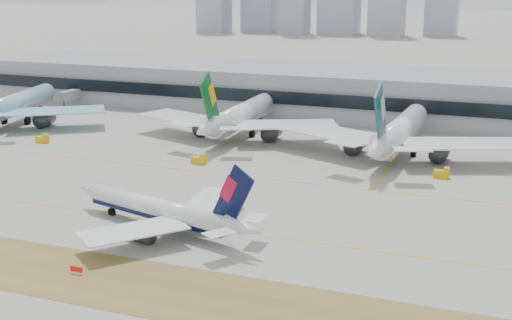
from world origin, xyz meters
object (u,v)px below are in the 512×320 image
at_px(terminal, 374,94).
at_px(widebody_korean, 13,106).
at_px(widebody_eva, 239,117).
at_px(widebody_cathay, 398,133).
at_px(taxiing_airliner, 164,211).

bearing_deg(terminal, widebody_korean, -151.05).
height_order(widebody_korean, widebody_eva, widebody_korean).
distance_m(widebody_eva, terminal, 54.82).
relative_size(widebody_eva, widebody_cathay, 0.96).
distance_m(widebody_cathay, terminal, 55.41).
relative_size(taxiing_airliner, widebody_cathay, 0.70).
relative_size(taxiing_airliner, widebody_eva, 0.73).
distance_m(taxiing_airliner, terminal, 124.59).
distance_m(widebody_korean, widebody_cathay, 119.80).
bearing_deg(widebody_korean, widebody_cathay, -101.74).
bearing_deg(widebody_cathay, widebody_korean, 92.57).
distance_m(widebody_eva, widebody_cathay, 47.71).
xyz_separation_m(taxiing_airliner, widebody_korean, (-90.78, 67.77, 2.33)).
distance_m(taxiing_airliner, widebody_korean, 113.31).
bearing_deg(widebody_korean, taxiing_airliner, -140.34).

